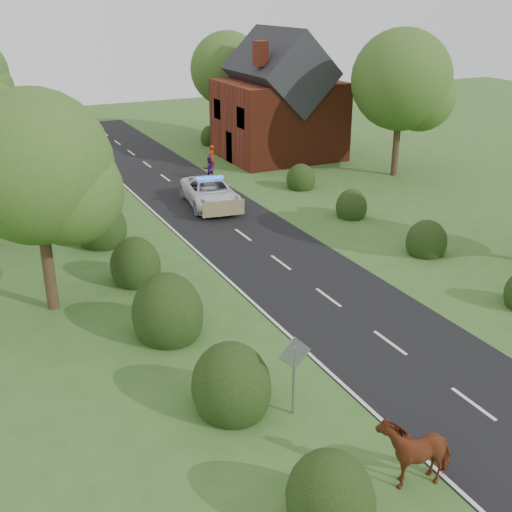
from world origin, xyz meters
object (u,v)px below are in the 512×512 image
pedestrian_red (211,157)px  pedestrian_purple (209,168)px  police_van (210,193)px  road_sign (294,364)px  cow (414,452)px

pedestrian_red → pedestrian_purple: pedestrian_red is taller
police_van → pedestrian_red: size_ratio=3.48×
road_sign → pedestrian_red: (8.62, 26.75, -0.81)m
police_van → pedestrian_purple: 5.42m
road_sign → police_van: 19.98m
road_sign → pedestrian_purple: (7.41, 24.26, -0.87)m
cow → pedestrian_red: (7.21, 30.35, 0.11)m
road_sign → cow: size_ratio=1.23×
pedestrian_red → pedestrian_purple: bearing=23.2°
road_sign → pedestrian_red: road_sign is taller
road_sign → cow: (1.42, -3.60, -0.92)m
road_sign → cow: 3.98m
road_sign → pedestrian_red: 28.12m
pedestrian_red → police_van: bearing=26.0°
police_van → pedestrian_red: 8.19m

